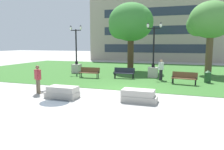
{
  "coord_description": "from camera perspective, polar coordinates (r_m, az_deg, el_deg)",
  "views": [
    {
      "loc": [
        3.72,
        -13.14,
        2.98
      ],
      "look_at": [
        -0.31,
        -1.4,
        1.2
      ],
      "focal_mm": 35.0,
      "sensor_mm": 36.0,
      "label": 1
    }
  ],
  "objects": [
    {
      "name": "person_skateboarder",
      "position": [
        13.79,
        -18.81,
        -0.68
      ],
      "size": [
        0.82,
        0.71,
        1.71
      ],
      "color": "brown",
      "rests_on": "ground"
    },
    {
      "name": "building_facade_distant",
      "position": [
        38.15,
        10.59,
        11.86
      ],
      "size": [
        22.62,
        1.03,
        11.08
      ],
      "color": "gray",
      "rests_on": "ground"
    },
    {
      "name": "concrete_block_center",
      "position": [
        12.5,
        -12.81,
        -4.4
      ],
      "size": [
        1.8,
        0.9,
        0.64
      ],
      "color": "#B2ADA3",
      "rests_on": "ground"
    },
    {
      "name": "lamp_post_left",
      "position": [
        19.7,
        10.7,
        2.25
      ],
      "size": [
        1.32,
        0.8,
        4.79
      ],
      "color": "#ADA89E",
      "rests_on": "grass_lawn"
    },
    {
      "name": "skateboard",
      "position": [
        14.17,
        -16.79,
        -3.98
      ],
      "size": [
        0.68,
        0.99,
        0.14
      ],
      "color": "black",
      "rests_on": "ground"
    },
    {
      "name": "puddle",
      "position": [
        11.6,
        -14.75,
        -6.99
      ],
      "size": [
        1.5,
        1.5,
        0.01
      ],
      "primitive_type": "cylinder",
      "color": "#47515B",
      "rests_on": "ground"
    },
    {
      "name": "tree_far_right",
      "position": [
        23.48,
        24.34,
        12.77
      ],
      "size": [
        4.33,
        4.12,
        6.99
      ],
      "color": "brown",
      "rests_on": "grass_lawn"
    },
    {
      "name": "person_bystander_near_lawn",
      "position": [
        18.27,
        12.68,
        1.68
      ],
      "size": [
        0.43,
        0.76,
        1.71
      ],
      "color": "#28282D",
      "rests_on": "grass_lawn"
    },
    {
      "name": "park_bench_near_left",
      "position": [
        18.89,
        3.2,
        0.72
      ],
      "size": [
        1.83,
        0.66,
        0.9
      ],
      "color": "#1E232D",
      "rests_on": "grass_lawn"
    },
    {
      "name": "park_bench_near_right",
      "position": [
        16.85,
        18.37,
        -0.59
      ],
      "size": [
        1.86,
        0.79,
        0.9
      ],
      "color": "brown",
      "rests_on": "grass_lawn"
    },
    {
      "name": "grass_lawn",
      "position": [
        23.63,
        9.74,
        0.82
      ],
      "size": [
        40.0,
        20.0,
        0.02
      ],
      "primitive_type": "cube",
      "color": "#336628",
      "rests_on": "ground"
    },
    {
      "name": "tree_far_left",
      "position": [
        24.51,
        4.83,
        13.4
      ],
      "size": [
        5.09,
        4.85,
        7.36
      ],
      "color": "#42301E",
      "rests_on": "grass_lawn"
    },
    {
      "name": "trash_bin",
      "position": [
        18.2,
        23.72,
        -0.36
      ],
      "size": [
        0.49,
        0.49,
        0.96
      ],
      "color": "#234C28",
      "rests_on": "grass_lawn"
    },
    {
      "name": "concrete_block_left",
      "position": [
        11.42,
        7.03,
        -5.45
      ],
      "size": [
        1.81,
        0.9,
        0.64
      ],
      "color": "#B2ADA3",
      "rests_on": "ground"
    },
    {
      "name": "ground_plane",
      "position": [
        13.98,
        3.09,
        -4.16
      ],
      "size": [
        140.0,
        140.0,
        0.0
      ],
      "primitive_type": "plane",
      "color": "#A3A09B"
    },
    {
      "name": "park_bench_far_right",
      "position": [
        19.24,
        -5.89,
        0.82
      ],
      "size": [
        1.81,
        0.58,
        0.9
      ],
      "color": "brown",
      "rests_on": "grass_lawn"
    },
    {
      "name": "lamp_post_right",
      "position": [
        22.58,
        -9.24,
        3.02
      ],
      "size": [
        1.32,
        0.8,
        4.79
      ],
      "color": "#ADA89E",
      "rests_on": "grass_lawn"
    }
  ]
}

